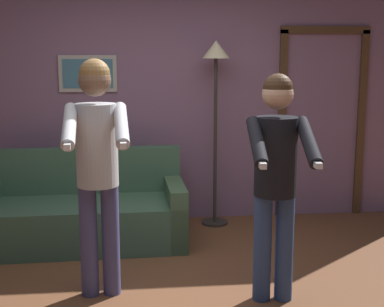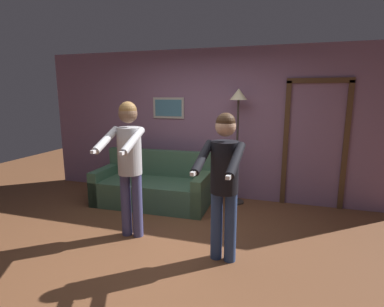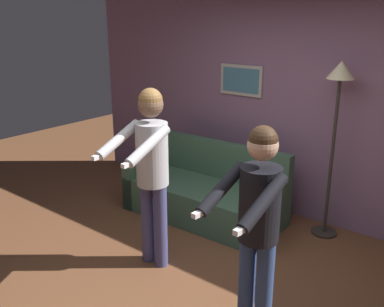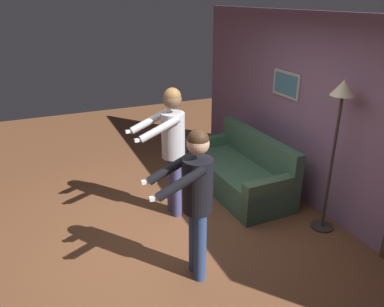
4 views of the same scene
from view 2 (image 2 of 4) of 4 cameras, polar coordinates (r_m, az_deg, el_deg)
The scene contains 6 objects.
ground_plane at distance 3.78m, azimuth -5.00°, elevation -17.80°, with size 12.00×12.00×0.00m, color brown.
back_wall_assembly at distance 5.34m, azimuth 3.62°, elevation 5.51°, with size 6.40×0.10×2.60m.
couch at distance 5.13m, azimuth -7.42°, elevation -6.49°, with size 1.92×0.90×0.87m.
torchiere_lamp at distance 4.96m, azimuth 8.77°, elevation 7.64°, with size 0.28×0.28×1.92m.
person_standing_left at distance 3.82m, azimuth -11.92°, elevation -0.58°, with size 0.46×0.72×1.75m.
person_standing_right at distance 3.20m, azimuth 6.12°, elevation -4.07°, with size 0.47×0.68×1.65m.
Camera 2 is at (1.28, -3.05, 1.83)m, focal length 28.00 mm.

